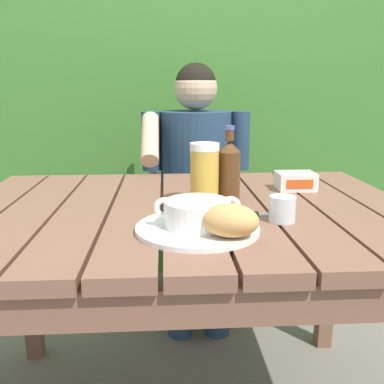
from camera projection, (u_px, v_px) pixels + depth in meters
The scene contains 12 objects.
dining_table at pixel (187, 236), 1.24m from camera, with size 1.30×0.94×0.76m.
hedge_backdrop at pixel (167, 59), 2.59m from camera, with size 3.58×0.90×3.24m.
chair_near_diner at pixel (193, 211), 2.17m from camera, with size 0.45×0.45×0.93m.
person_eating at pixel (196, 175), 1.92m from camera, with size 0.48×0.47×1.19m.
serving_plate at pixel (197, 228), 1.01m from camera, with size 0.29×0.29×0.01m.
soup_bowl at pixel (197, 213), 1.00m from camera, with size 0.21×0.16×0.07m.
bread_roll at pixel (230, 220), 0.93m from camera, with size 0.15×0.13×0.07m.
beer_glass at pixel (204, 174), 1.23m from camera, with size 0.08×0.08×0.18m.
beer_bottle at pixel (229, 169), 1.26m from camera, with size 0.07×0.07×0.22m.
water_glass_small at pixel (282, 209), 1.07m from camera, with size 0.07×0.07×0.07m.
butter_tub at pixel (296, 181), 1.41m from camera, with size 0.12×0.09×0.06m.
table_knife at pixel (257, 214), 1.13m from camera, with size 0.14×0.03×0.01m.
Camera 1 is at (-0.06, -1.18, 1.09)m, focal length 39.91 mm.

